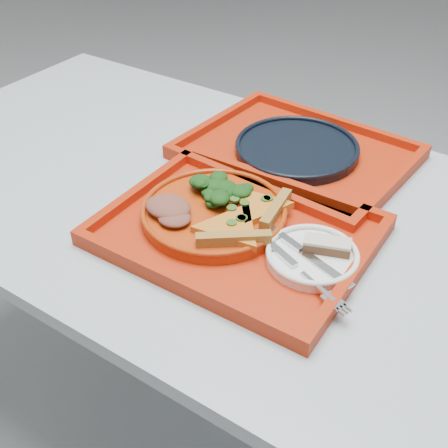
{
  "coord_description": "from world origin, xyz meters",
  "views": [
    {
      "loc": [
        0.46,
        -0.74,
        1.37
      ],
      "look_at": [
        0.04,
        -0.1,
        0.78
      ],
      "focal_mm": 45.0,
      "sensor_mm": 36.0,
      "label": 1
    }
  ],
  "objects": [
    {
      "name": "tray_far",
      "position": [
        0.02,
        0.21,
        0.76
      ],
      "size": [
        0.48,
        0.38,
        0.01
      ],
      "primitive_type": "cube",
      "rotation": [
        0.0,
        0.0,
        -0.08
      ],
      "color": "#A62108",
      "rests_on": "table"
    },
    {
      "name": "pizza_slice_b",
      "position": [
        0.07,
        -0.03,
        0.79
      ],
      "size": [
        0.14,
        0.13,
        0.02
      ],
      "primitive_type": null,
      "rotation": [
        0.0,
        0.0,
        3.28
      ],
      "color": "gold",
      "rests_on": "dinner_plate"
    },
    {
      "name": "ground",
      "position": [
        0.0,
        0.0,
        0.0
      ],
      "size": [
        10.0,
        10.0,
        0.0
      ],
      "primitive_type": "plane",
      "color": "#95989D",
      "rests_on": "ground"
    },
    {
      "name": "fork",
      "position": [
        0.21,
        -0.14,
        0.78
      ],
      "size": [
        0.18,
        0.09,
        0.01
      ],
      "primitive_type": "cube",
      "rotation": [
        0.0,
        0.0,
        -0.4
      ],
      "color": "silver",
      "rests_on": "side_plate"
    },
    {
      "name": "tray_main",
      "position": [
        0.06,
        -0.09,
        0.76
      ],
      "size": [
        0.45,
        0.35,
        0.01
      ],
      "primitive_type": "cube",
      "rotation": [
        0.0,
        0.0,
        0.01
      ],
      "color": "#A62108",
      "rests_on": "table"
    },
    {
      "name": "salad_heap",
      "position": [
        -0.01,
        -0.04,
        0.8
      ],
      "size": [
        0.1,
        0.09,
        0.05
      ],
      "primitive_type": "ellipsoid",
      "color": "black",
      "rests_on": "dinner_plate"
    },
    {
      "name": "pizza_slice_a",
      "position": [
        0.06,
        -0.11,
        0.79
      ],
      "size": [
        0.18,
        0.19,
        0.02
      ],
      "primitive_type": null,
      "rotation": [
        0.0,
        0.0,
        2.22
      ],
      "color": "gold",
      "rests_on": "dinner_plate"
    },
    {
      "name": "dessert_bar",
      "position": [
        0.22,
        -0.06,
        0.79
      ],
      "size": [
        0.08,
        0.05,
        0.02
      ],
      "rotation": [
        0.0,
        0.0,
        0.35
      ],
      "color": "#492618",
      "rests_on": "side_plate"
    },
    {
      "name": "table",
      "position": [
        0.0,
        0.0,
        0.68
      ],
      "size": [
        1.6,
        0.8,
        0.75
      ],
      "color": "#9BA6AE",
      "rests_on": "ground"
    },
    {
      "name": "side_plate",
      "position": [
        0.2,
        -0.09,
        0.77
      ],
      "size": [
        0.15,
        0.15,
        0.01
      ],
      "primitive_type": "cylinder",
      "color": "white",
      "rests_on": "tray_main"
    },
    {
      "name": "navy_plate",
      "position": [
        0.02,
        0.21,
        0.77
      ],
      "size": [
        0.26,
        0.26,
        0.02
      ],
      "primitive_type": "cylinder",
      "color": "black",
      "rests_on": "tray_far"
    },
    {
      "name": "dinner_plate",
      "position": [
        0.0,
        -0.08,
        0.77
      ],
      "size": [
        0.26,
        0.26,
        0.02
      ],
      "primitive_type": "cylinder",
      "color": "#A6300B",
      "rests_on": "tray_main"
    },
    {
      "name": "meat_portion",
      "position": [
        -0.06,
        -0.13,
        0.79
      ],
      "size": [
        0.09,
        0.07,
        0.03
      ],
      "primitive_type": "ellipsoid",
      "color": "brown",
      "rests_on": "dinner_plate"
    },
    {
      "name": "knife",
      "position": [
        0.2,
        -0.09,
        0.78
      ],
      "size": [
        0.18,
        0.07,
        0.01
      ],
      "primitive_type": "cube",
      "rotation": [
        0.0,
        0.0,
        -0.31
      ],
      "color": "silver",
      "rests_on": "side_plate"
    }
  ]
}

